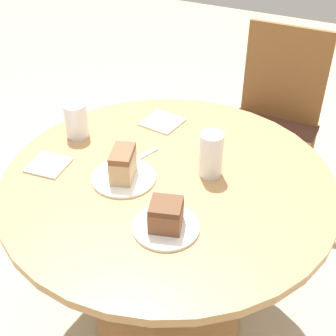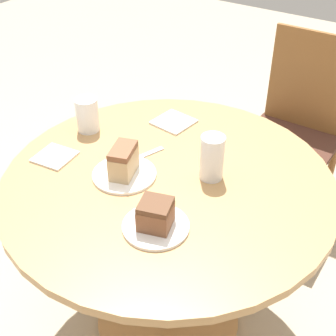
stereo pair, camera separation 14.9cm
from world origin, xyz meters
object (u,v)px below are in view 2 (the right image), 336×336
(cake_slice_far, at_px, (156,214))
(glass_lemonade, at_px, (212,160))
(plate_near, at_px, (124,174))
(glass_water, at_px, (87,116))
(plate_far, at_px, (156,226))
(chair, at_px, (294,131))
(cake_slice_near, at_px, (123,161))

(cake_slice_far, height_order, glass_lemonade, glass_lemonade)
(plate_near, bearing_deg, glass_lemonade, 32.53)
(glass_water, bearing_deg, plate_far, -29.90)
(chair, bearing_deg, plate_far, -90.32)
(plate_far, bearing_deg, plate_near, 147.56)
(plate_near, xyz_separation_m, cake_slice_near, (0.00, 0.00, 0.05))
(cake_slice_far, bearing_deg, glass_water, 150.10)
(chair, relative_size, glass_water, 7.30)
(cake_slice_near, distance_m, glass_lemonade, 0.28)
(plate_near, bearing_deg, glass_water, 152.19)
(glass_water, bearing_deg, glass_lemonade, -0.02)
(plate_far, distance_m, glass_lemonade, 0.30)
(plate_near, relative_size, plate_far, 1.09)
(glass_water, bearing_deg, cake_slice_near, -27.81)
(plate_near, bearing_deg, chair, 76.70)
(plate_far, height_order, cake_slice_far, cake_slice_far)
(cake_slice_near, height_order, cake_slice_far, cake_slice_near)
(cake_slice_far, distance_m, glass_water, 0.59)
(cake_slice_far, bearing_deg, plate_far, 0.00)
(plate_near, distance_m, cake_slice_near, 0.05)
(cake_slice_far, xyz_separation_m, glass_water, (-0.51, 0.29, 0.01))
(glass_lemonade, distance_m, glass_water, 0.53)
(glass_lemonade, bearing_deg, chair, 90.26)
(glass_lemonade, xyz_separation_m, glass_water, (-0.53, 0.00, -0.01))
(plate_near, relative_size, glass_water, 1.63)
(plate_far, bearing_deg, cake_slice_far, 0.00)
(plate_far, xyz_separation_m, glass_lemonade, (0.01, 0.29, 0.06))
(cake_slice_far, relative_size, glass_lemonade, 0.73)
(glass_lemonade, height_order, glass_water, glass_lemonade)
(plate_near, height_order, cake_slice_near, cake_slice_near)
(cake_slice_near, bearing_deg, plate_far, -32.44)
(chair, xyz_separation_m, cake_slice_near, (-0.23, -0.99, 0.31))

